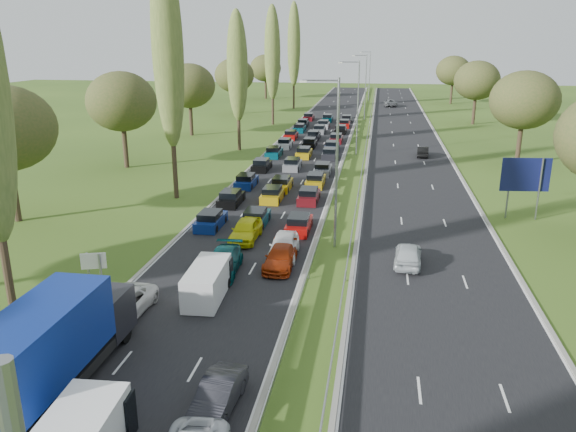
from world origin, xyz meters
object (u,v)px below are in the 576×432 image
at_px(near_car_2, 124,304).
at_px(white_van_rear, 208,281).
at_px(direction_sign, 525,177).
at_px(blue_lorry, 56,342).
at_px(info_sign, 94,265).

xyz_separation_m(near_car_2, white_van_rear, (3.83, 3.05, 0.30)).
relative_size(white_van_rear, direction_sign, 0.93).
height_order(near_car_2, direction_sign, direction_sign).
height_order(white_van_rear, direction_sign, direction_sign).
bearing_deg(white_van_rear, blue_lorry, -113.82).
height_order(info_sign, direction_sign, direction_sign).
bearing_deg(direction_sign, near_car_2, -139.32).
xyz_separation_m(near_car_2, direction_sign, (25.34, 21.78, 2.88)).
distance_m(blue_lorry, info_sign, 10.67).
bearing_deg(direction_sign, white_van_rear, -138.95).
distance_m(blue_lorry, white_van_rear, 10.37).
distance_m(blue_lorry, direction_sign, 37.97).
xyz_separation_m(blue_lorry, white_van_rear, (3.71, 9.61, -1.11)).
bearing_deg(near_car_2, info_sign, 136.69).
xyz_separation_m(near_car_2, info_sign, (-3.46, 3.46, 0.68)).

